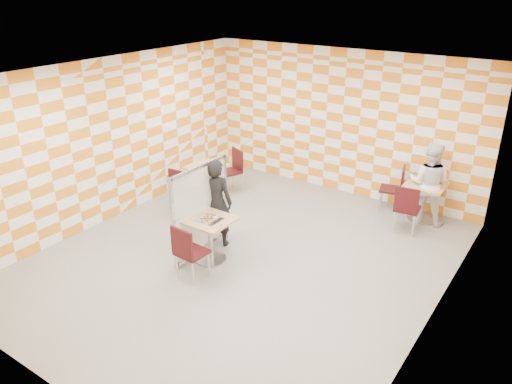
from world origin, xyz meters
TOP-DOWN VIEW (x-y plane):
  - room_shell at (0.00, 0.54)m, footprint 7.00×7.00m
  - main_table at (-0.42, -0.35)m, footprint 0.70×0.70m
  - second_table at (1.96, 3.05)m, footprint 0.70×0.70m
  - empty_table at (-2.01, 1.49)m, footprint 0.70×0.70m
  - chair_main_front at (-0.31, -1.00)m, footprint 0.44×0.45m
  - chair_second_front at (1.86, 2.36)m, footprint 0.47×0.48m
  - chair_second_side at (1.38, 3.16)m, footprint 0.52×0.51m
  - chair_empty_near at (-2.02, 0.74)m, footprint 0.46×0.47m
  - chair_empty_far at (-1.85, 2.18)m, footprint 0.56×0.56m
  - partition at (-0.72, -0.20)m, footprint 0.08×1.38m
  - man_dark at (-0.69, 0.15)m, footprint 0.66×0.54m
  - man_white at (2.01, 3.05)m, footprint 0.81×0.66m
  - pizza_on_foil at (-0.42, -0.36)m, footprint 0.40×0.40m
  - sport_bottle at (1.84, 3.13)m, footprint 0.06×0.06m
  - soda_bottle at (2.12, 3.06)m, footprint 0.07×0.07m

SIDE VIEW (x-z plane):
  - main_table at x=-0.42m, z-range 0.13..0.88m
  - second_table at x=1.96m, z-range 0.13..0.88m
  - empty_table at x=-2.01m, z-range 0.13..0.88m
  - chair_main_front at x=-0.31m, z-range 0.08..1.01m
  - chair_second_front at x=1.86m, z-range 0.08..1.01m
  - chair_second_side at x=1.38m, z-range 0.08..1.01m
  - chair_empty_near at x=-2.02m, z-range 0.08..1.01m
  - chair_empty_far at x=-1.85m, z-range 0.08..1.01m
  - pizza_on_foil at x=-0.42m, z-range 0.74..0.79m
  - man_dark at x=-0.69m, z-range 0.00..1.56m
  - man_white at x=2.01m, z-range 0.00..1.56m
  - partition at x=-0.72m, z-range 0.02..1.57m
  - sport_bottle at x=1.84m, z-range 0.74..0.94m
  - soda_bottle at x=2.12m, z-range 0.74..0.97m
  - room_shell at x=0.00m, z-range -2.00..5.00m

